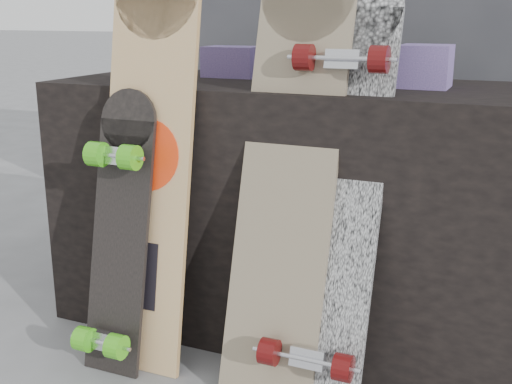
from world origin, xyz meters
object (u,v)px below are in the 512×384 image
at_px(longboard_geisha, 149,149).
at_px(longboard_cascadia, 333,175).
at_px(vendor_table, 309,209).
at_px(longboard_celtic, 290,160).
at_px(skateboard_dark, 117,232).

height_order(longboard_geisha, longboard_cascadia, longboard_geisha).
distance_m(vendor_table, longboard_geisha, 0.56).
relative_size(vendor_table, longboard_celtic, 1.35).
xyz_separation_m(vendor_table, longboard_cascadia, (0.16, -0.30, 0.20)).
bearing_deg(longboard_cascadia, longboard_celtic, -178.18).
bearing_deg(vendor_table, longboard_celtic, -81.71).
relative_size(longboard_geisha, skateboard_dark, 1.49).
height_order(vendor_table, skateboard_dark, skateboard_dark).
distance_m(longboard_geisha, longboard_cascadia, 0.53).
bearing_deg(vendor_table, longboard_geisha, -136.05).
bearing_deg(skateboard_dark, longboard_geisha, 58.35).
relative_size(longboard_celtic, skateboard_dark, 1.47).
distance_m(longboard_celtic, skateboard_dark, 0.54).
bearing_deg(longboard_geisha, skateboard_dark, -121.65).
relative_size(vendor_table, skateboard_dark, 1.99).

